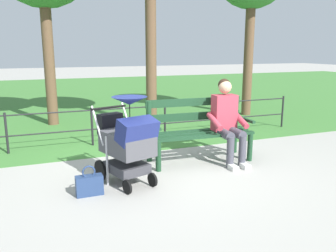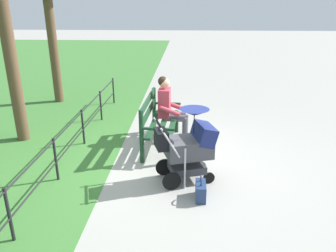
{
  "view_description": "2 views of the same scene",
  "coord_description": "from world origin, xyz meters",
  "px_view_note": "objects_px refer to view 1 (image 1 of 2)",
  "views": [
    {
      "loc": [
        1.68,
        4.66,
        1.72
      ],
      "look_at": [
        -0.15,
        0.02,
        0.62
      ],
      "focal_mm": 37.36,
      "sensor_mm": 36.0,
      "label": 1
    },
    {
      "loc": [
        5.13,
        0.4,
        2.59
      ],
      "look_at": [
        -0.13,
        0.12,
        0.62
      ],
      "focal_mm": 35.08,
      "sensor_mm": 36.0,
      "label": 2
    }
  ],
  "objects_px": {
    "person_on_bench": "(227,119)",
    "stroller": "(127,140)",
    "park_bench": "(198,127)",
    "handbag": "(89,185)"
  },
  "relations": [
    {
      "from": "stroller",
      "to": "handbag",
      "type": "xyz_separation_m",
      "value": [
        0.53,
        0.17,
        -0.47
      ]
    },
    {
      "from": "stroller",
      "to": "handbag",
      "type": "bearing_deg",
      "value": 18.31
    },
    {
      "from": "handbag",
      "to": "park_bench",
      "type": "bearing_deg",
      "value": -157.24
    },
    {
      "from": "person_on_bench",
      "to": "handbag",
      "type": "distance_m",
      "value": 2.34
    },
    {
      "from": "person_on_bench",
      "to": "stroller",
      "type": "height_order",
      "value": "person_on_bench"
    },
    {
      "from": "stroller",
      "to": "handbag",
      "type": "distance_m",
      "value": 0.72
    },
    {
      "from": "person_on_bench",
      "to": "stroller",
      "type": "bearing_deg",
      "value": 12.32
    },
    {
      "from": "person_on_bench",
      "to": "stroller",
      "type": "relative_size",
      "value": 1.11
    },
    {
      "from": "park_bench",
      "to": "stroller",
      "type": "height_order",
      "value": "stroller"
    },
    {
      "from": "person_on_bench",
      "to": "park_bench",
      "type": "bearing_deg",
      "value": -30.12
    }
  ]
}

